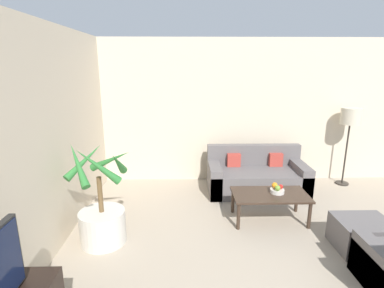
# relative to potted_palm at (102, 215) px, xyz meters

# --- Properties ---
(wall_back) EXTENTS (8.58, 0.06, 2.70)m
(wall_back) POSITION_rel_potted_palm_xyz_m (2.99, 2.20, 0.98)
(wall_back) COLOR beige
(wall_back) RESTS_ON ground_plane
(wall_left) EXTENTS (0.06, 7.71, 2.70)m
(wall_left) POSITION_rel_potted_palm_xyz_m (-0.53, -0.89, 0.98)
(wall_left) COLOR beige
(wall_left) RESTS_ON ground_plane
(potted_palm) EXTENTS (0.81, 0.80, 1.35)m
(potted_palm) POSITION_rel_potted_palm_xyz_m (0.00, 0.00, 0.00)
(potted_palm) COLOR beige
(potted_palm) RESTS_ON ground_plane
(sofa_loveseat) EXTENTS (1.72, 0.85, 0.78)m
(sofa_loveseat) POSITION_rel_potted_palm_xyz_m (2.33, 1.57, -0.10)
(sofa_loveseat) COLOR #605B5B
(sofa_loveseat) RESTS_ON ground_plane
(floor_lamp) EXTENTS (0.36, 0.36, 1.47)m
(floor_lamp) POSITION_rel_potted_palm_xyz_m (4.07, 1.85, 0.88)
(floor_lamp) COLOR #2D2823
(floor_lamp) RESTS_ON ground_plane
(coffee_table) EXTENTS (1.08, 0.59, 0.41)m
(coffee_table) POSITION_rel_potted_palm_xyz_m (2.28, 0.51, -0.00)
(coffee_table) COLOR #38281E
(coffee_table) RESTS_ON ground_plane
(fruit_bowl) EXTENTS (0.20, 0.20, 0.06)m
(fruit_bowl) POSITION_rel_potted_palm_xyz_m (2.39, 0.53, 0.08)
(fruit_bowl) COLOR beige
(fruit_bowl) RESTS_ON coffee_table
(apple_red) EXTENTS (0.07, 0.07, 0.07)m
(apple_red) POSITION_rel_potted_palm_xyz_m (2.44, 0.54, 0.14)
(apple_red) COLOR red
(apple_red) RESTS_ON fruit_bowl
(apple_green) EXTENTS (0.08, 0.08, 0.08)m
(apple_green) POSITION_rel_potted_palm_xyz_m (2.37, 0.48, 0.15)
(apple_green) COLOR olive
(apple_green) RESTS_ON fruit_bowl
(orange_fruit) EXTENTS (0.08, 0.08, 0.08)m
(orange_fruit) POSITION_rel_potted_palm_xyz_m (2.36, 0.58, 0.15)
(orange_fruit) COLOR orange
(orange_fruit) RESTS_ON fruit_bowl
(ottoman) EXTENTS (0.64, 0.54, 0.38)m
(ottoman) POSITION_rel_potted_palm_xyz_m (3.23, -0.22, -0.18)
(ottoman) COLOR #605B5B
(ottoman) RESTS_ON ground_plane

